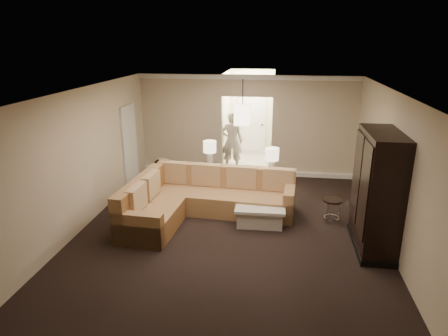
# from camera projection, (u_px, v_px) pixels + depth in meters

# --- Properties ---
(ground) EXTENTS (8.00, 8.00, 0.00)m
(ground) POSITION_uv_depth(u_px,v_px,m) (228.00, 239.00, 7.77)
(ground) COLOR black
(ground) RESTS_ON ground
(wall_back) EXTENTS (6.00, 0.04, 2.80)m
(wall_back) POSITION_uv_depth(u_px,v_px,m) (247.00, 126.00, 11.10)
(wall_back) COLOR #C5B195
(wall_back) RESTS_ON ground
(wall_front) EXTENTS (6.00, 0.04, 2.80)m
(wall_front) POSITION_uv_depth(u_px,v_px,m) (169.00, 310.00, 3.57)
(wall_front) COLOR #C5B195
(wall_front) RESTS_ON ground
(wall_left) EXTENTS (0.04, 8.00, 2.80)m
(wall_left) POSITION_uv_depth(u_px,v_px,m) (75.00, 164.00, 7.73)
(wall_left) COLOR #C5B195
(wall_left) RESTS_ON ground
(wall_right) EXTENTS (0.04, 8.00, 2.80)m
(wall_right) POSITION_uv_depth(u_px,v_px,m) (399.00, 178.00, 6.93)
(wall_right) COLOR #C5B195
(wall_right) RESTS_ON ground
(ceiling) EXTENTS (6.00, 8.00, 0.02)m
(ceiling) POSITION_uv_depth(u_px,v_px,m) (228.00, 94.00, 6.90)
(ceiling) COLOR silver
(ceiling) RESTS_ON wall_back
(crown_molding) EXTENTS (6.00, 0.10, 0.12)m
(crown_molding) POSITION_uv_depth(u_px,v_px,m) (247.00, 77.00, 10.64)
(crown_molding) COLOR white
(crown_molding) RESTS_ON wall_back
(baseboard) EXTENTS (6.00, 0.10, 0.12)m
(baseboard) POSITION_uv_depth(u_px,v_px,m) (246.00, 172.00, 11.47)
(baseboard) COLOR white
(baseboard) RESTS_ON ground
(side_door) EXTENTS (0.05, 0.90, 2.10)m
(side_door) POSITION_uv_depth(u_px,v_px,m) (130.00, 145.00, 10.47)
(side_door) COLOR white
(side_door) RESTS_ON ground
(foyer) EXTENTS (1.44, 2.02, 2.80)m
(foyer) POSITION_uv_depth(u_px,v_px,m) (250.00, 120.00, 12.39)
(foyer) COLOR white
(foyer) RESTS_ON ground
(sectional_sofa) EXTENTS (3.43, 2.68, 0.98)m
(sectional_sofa) POSITION_uv_depth(u_px,v_px,m) (199.00, 199.00, 8.67)
(sectional_sofa) COLOR brown
(sectional_sofa) RESTS_ON ground
(coffee_table) EXTENTS (1.05, 1.05, 0.43)m
(coffee_table) POSITION_uv_depth(u_px,v_px,m) (260.00, 212.00, 8.48)
(coffee_table) COLOR beige
(coffee_table) RESTS_ON ground
(console_table) EXTENTS (2.07, 1.01, 0.78)m
(console_table) POSITION_uv_depth(u_px,v_px,m) (239.00, 182.00, 9.50)
(console_table) COLOR black
(console_table) RESTS_ON ground
(armoire) EXTENTS (0.65, 1.52, 2.19)m
(armoire) POSITION_uv_depth(u_px,v_px,m) (377.00, 194.00, 7.17)
(armoire) COLOR black
(armoire) RESTS_ON ground
(drink_table) EXTENTS (0.40, 0.40, 0.50)m
(drink_table) POSITION_uv_depth(u_px,v_px,m) (333.00, 206.00, 8.40)
(drink_table) COLOR black
(drink_table) RESTS_ON ground
(table_lamp_left) EXTENTS (0.31, 0.31, 0.60)m
(table_lamp_left) POSITION_uv_depth(u_px,v_px,m) (210.00, 149.00, 9.59)
(table_lamp_left) COLOR silver
(table_lamp_left) RESTS_ON console_table
(table_lamp_right) EXTENTS (0.31, 0.31, 0.60)m
(table_lamp_right) POSITION_uv_depth(u_px,v_px,m) (272.00, 157.00, 8.97)
(table_lamp_right) COLOR silver
(table_lamp_right) RESTS_ON console_table
(pendant_light) EXTENTS (0.38, 0.38, 1.09)m
(pendant_light) POSITION_uv_depth(u_px,v_px,m) (242.00, 114.00, 9.71)
(pendant_light) COLOR black
(pendant_light) RESTS_ON ceiling
(person) EXTENTS (0.72, 0.51, 1.91)m
(person) POSITION_uv_depth(u_px,v_px,m) (232.00, 138.00, 11.58)
(person) COLOR beige
(person) RESTS_ON ground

